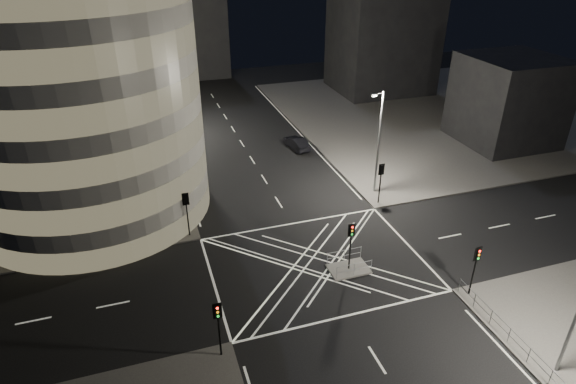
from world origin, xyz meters
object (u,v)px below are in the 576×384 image
object	(u,v)px
traffic_signal_nl	(218,320)
street_lamp_right_far	(378,140)
traffic_signal_nr	(476,262)
traffic_signal_island	(351,238)
street_lamp_left_near	(168,153)
street_lamp_left_far	(152,94)
traffic_signal_fr	(381,176)
central_island	(349,269)
sedan	(297,143)
traffic_signal_fl	(186,206)

from	to	relation	value
traffic_signal_nl	street_lamp_right_far	distance (m)	24.27
traffic_signal_nr	traffic_signal_island	bearing A→B (deg)	142.07
street_lamp_left_near	street_lamp_left_far	bearing A→B (deg)	90.00
traffic_signal_nr	traffic_signal_fr	bearing A→B (deg)	90.00
central_island	traffic_signal_fr	size ratio (longest dim) A/B	0.75
street_lamp_left_near	street_lamp_left_far	xyz separation A→B (m)	(0.00, 18.00, 0.00)
street_lamp_left_near	sedan	size ratio (longest dim) A/B	2.32
traffic_signal_fl	traffic_signal_island	bearing A→B (deg)	-37.54
traffic_signal_fr	traffic_signal_island	xyz separation A→B (m)	(-6.80, -8.30, 0.00)
traffic_signal_nr	street_lamp_left_far	world-z (taller)	street_lamp_left_far
street_lamp_right_far	sedan	xyz separation A→B (m)	(-3.66, 12.51, -4.83)
central_island	traffic_signal_nr	bearing A→B (deg)	-37.93
traffic_signal_nr	traffic_signal_nl	bearing A→B (deg)	180.00
traffic_signal_island	traffic_signal_fl	bearing A→B (deg)	142.46
central_island	street_lamp_left_near	size ratio (longest dim) A/B	0.30
traffic_signal_nr	street_lamp_left_far	bearing A→B (deg)	116.36
sedan	central_island	bearing A→B (deg)	71.44
traffic_signal_fl	street_lamp_left_near	size ratio (longest dim) A/B	0.40
traffic_signal_island	street_lamp_left_far	distance (m)	33.61
traffic_signal_fl	central_island	bearing A→B (deg)	-37.54
traffic_signal_fr	street_lamp_left_far	size ratio (longest dim) A/B	0.40
traffic_signal_fl	traffic_signal_nl	distance (m)	13.60
street_lamp_left_far	traffic_signal_fl	bearing A→B (deg)	-88.43
street_lamp_left_far	traffic_signal_nl	bearing A→B (deg)	-89.01
traffic_signal_fr	traffic_signal_nl	bearing A→B (deg)	-142.31
traffic_signal_fr	street_lamp_right_far	size ratio (longest dim) A/B	0.40
traffic_signal_nl	traffic_signal_nr	bearing A→B (deg)	0.00
street_lamp_left_near	sedan	bearing A→B (deg)	32.00
central_island	street_lamp_right_far	size ratio (longest dim) A/B	0.30
street_lamp_left_far	street_lamp_right_far	distance (m)	28.23
street_lamp_left_near	traffic_signal_nr	bearing A→B (deg)	-45.87
central_island	traffic_signal_fl	bearing A→B (deg)	142.46
street_lamp_left_far	sedan	xyz separation A→B (m)	(15.21, -8.49, -4.83)
central_island	street_lamp_left_near	world-z (taller)	street_lamp_left_near
traffic_signal_island	street_lamp_right_far	xyz separation A→B (m)	(7.44, 10.50, 2.63)
traffic_signal_fl	street_lamp_left_far	world-z (taller)	street_lamp_left_far
street_lamp_left_far	street_lamp_right_far	world-z (taller)	same
street_lamp_left_far	street_lamp_right_far	bearing A→B (deg)	-48.06
street_lamp_right_far	traffic_signal_nl	bearing A→B (deg)	-139.09
street_lamp_right_far	sedan	world-z (taller)	street_lamp_right_far
traffic_signal_fr	traffic_signal_nr	distance (m)	13.60
traffic_signal_fl	traffic_signal_nl	bearing A→B (deg)	-90.00
traffic_signal_nl	sedan	bearing A→B (deg)	62.75
street_lamp_left_far	street_lamp_left_near	bearing A→B (deg)	-90.00
traffic_signal_nl	street_lamp_left_far	size ratio (longest dim) A/B	0.40
traffic_signal_fr	street_lamp_left_far	distance (m)	29.63
street_lamp_right_far	sedan	distance (m)	13.90
traffic_signal_nl	street_lamp_left_near	size ratio (longest dim) A/B	0.40
central_island	street_lamp_left_far	distance (m)	33.95
traffic_signal_nr	sedan	distance (m)	28.55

